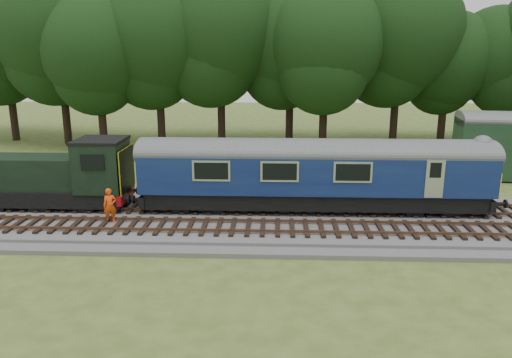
{
  "coord_description": "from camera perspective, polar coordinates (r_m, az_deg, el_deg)",
  "views": [
    {
      "loc": [
        -0.1,
        -23.97,
        8.61
      ],
      "look_at": [
        -1.13,
        1.4,
        2.0
      ],
      "focal_mm": 35.0,
      "sensor_mm": 36.0,
      "label": 1
    }
  ],
  "objects": [
    {
      "name": "track_south",
      "position": [
        23.83,
        2.44,
        -5.54
      ],
      "size": [
        67.2,
        2.4,
        0.21
      ],
      "color": "black",
      "rests_on": "ballast"
    },
    {
      "name": "fence",
      "position": [
        29.75,
        2.42,
        -2.25
      ],
      "size": [
        64.0,
        0.12,
        1.0
      ],
      "primitive_type": null,
      "color": "#6B6054",
      "rests_on": "ground"
    },
    {
      "name": "ground",
      "position": [
        25.47,
        2.43,
        -5.18
      ],
      "size": [
        120.0,
        120.0,
        0.0
      ],
      "primitive_type": "plane",
      "color": "#475820",
      "rests_on": "ground"
    },
    {
      "name": "track_north",
      "position": [
        26.66,
        2.44,
        -3.32
      ],
      "size": [
        67.2,
        2.4,
        0.21
      ],
      "color": "black",
      "rests_on": "ballast"
    },
    {
      "name": "dmu_railcar",
      "position": [
        26.15,
        6.66,
        1.22
      ],
      "size": [
        18.05,
        2.86,
        3.88
      ],
      "color": "black",
      "rests_on": "ground"
    },
    {
      "name": "tree_line",
      "position": [
        46.77,
        2.42,
        3.97
      ],
      "size": [
        70.0,
        8.0,
        18.0
      ],
      "primitive_type": null,
      "color": "black",
      "rests_on": "ground"
    },
    {
      "name": "ballast",
      "position": [
        25.42,
        2.43,
        -4.81
      ],
      "size": [
        70.0,
        7.0,
        0.35
      ],
      "primitive_type": "cube",
      "color": "#4C4C4F",
      "rests_on": "ground"
    },
    {
      "name": "shunter_loco",
      "position": [
        28.81,
        -22.19,
        0.17
      ],
      "size": [
        8.91,
        2.6,
        3.38
      ],
      "color": "black",
      "rests_on": "ground"
    },
    {
      "name": "worker",
      "position": [
        25.41,
        -16.36,
        -2.95
      ],
      "size": [
        0.73,
        0.6,
        1.73
      ],
      "primitive_type": "imported",
      "rotation": [
        0.0,
        0.0,
        0.34
      ],
      "color": "#FC4B0D",
      "rests_on": "ballast"
    }
  ]
}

